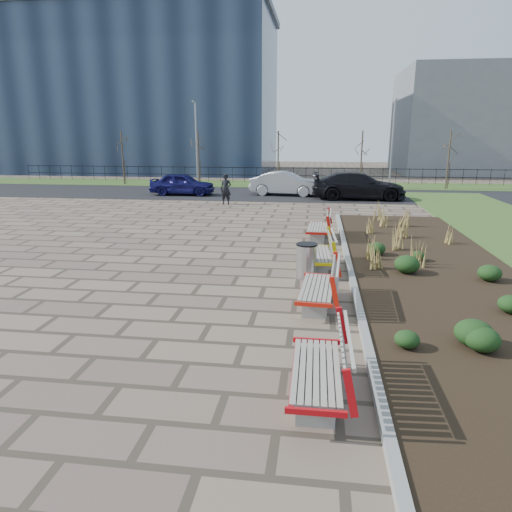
# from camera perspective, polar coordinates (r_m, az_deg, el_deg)

# --- Properties ---
(ground) EXTENTS (120.00, 120.00, 0.00)m
(ground) POSITION_cam_1_polar(r_m,az_deg,el_deg) (9.01, -12.27, -10.13)
(ground) COLOR #71614E
(ground) RESTS_ON ground
(planting_bed) EXTENTS (4.50, 18.00, 0.10)m
(planting_bed) POSITION_cam_1_polar(r_m,az_deg,el_deg) (13.59, 21.48, -1.99)
(planting_bed) COLOR black
(planting_bed) RESTS_ON ground
(planting_curb) EXTENTS (0.16, 18.00, 0.15)m
(planting_curb) POSITION_cam_1_polar(r_m,az_deg,el_deg) (13.21, 11.64, -1.60)
(planting_curb) COLOR gray
(planting_curb) RESTS_ON ground
(grass_verge_far) EXTENTS (80.00, 5.00, 0.04)m
(grass_verge_far) POSITION_cam_1_polar(r_m,az_deg,el_deg) (35.96, 2.94, 8.93)
(grass_verge_far) COLOR #33511E
(grass_verge_far) RESTS_ON ground
(road) EXTENTS (80.00, 7.00, 0.02)m
(road) POSITION_cam_1_polar(r_m,az_deg,el_deg) (30.02, 1.98, 7.74)
(road) COLOR black
(road) RESTS_ON ground
(bench_a) EXTENTS (0.91, 2.10, 1.00)m
(bench_a) POSITION_cam_1_polar(r_m,az_deg,el_deg) (6.88, 7.55, -13.52)
(bench_a) COLOR red
(bench_a) RESTS_ON ground
(bench_b) EXTENTS (1.04, 2.16, 1.00)m
(bench_b) POSITION_cam_1_polar(r_m,az_deg,el_deg) (10.32, 7.67, -3.64)
(bench_b) COLOR red
(bench_b) RESTS_ON ground
(bench_c) EXTENTS (1.00, 2.14, 1.00)m
(bench_c) POSITION_cam_1_polar(r_m,az_deg,el_deg) (13.23, 7.71, 0.51)
(bench_c) COLOR #D2BE0B
(bench_c) RESTS_ON ground
(bench_d) EXTENTS (0.97, 2.13, 1.00)m
(bench_d) POSITION_cam_1_polar(r_m,az_deg,el_deg) (17.08, 7.75, 3.78)
(bench_d) COLOR #A8110B
(bench_d) RESTS_ON ground
(litter_bin) EXTENTS (0.55, 0.55, 0.93)m
(litter_bin) POSITION_cam_1_polar(r_m,az_deg,el_deg) (12.36, 6.32, -0.64)
(litter_bin) COLOR #B2B2B7
(litter_bin) RESTS_ON ground
(pedestrian) EXTENTS (0.63, 0.43, 1.68)m
(pedestrian) POSITION_cam_1_polar(r_m,az_deg,el_deg) (25.55, -3.80, 8.33)
(pedestrian) COLOR black
(pedestrian) RESTS_ON ground
(car_blue) EXTENTS (4.12, 1.71, 1.39)m
(car_blue) POSITION_cam_1_polar(r_m,az_deg,el_deg) (29.88, -9.19, 8.89)
(car_blue) COLOR #131250
(car_blue) RESTS_ON road
(car_silver) EXTENTS (4.63, 2.11, 1.47)m
(car_silver) POSITION_cam_1_polar(r_m,az_deg,el_deg) (29.41, 3.74, 9.03)
(car_silver) COLOR #919498
(car_silver) RESTS_ON road
(car_black) EXTENTS (5.56, 2.38, 1.60)m
(car_black) POSITION_cam_1_polar(r_m,az_deg,el_deg) (28.16, 12.67, 8.57)
(car_black) COLOR black
(car_black) RESTS_ON road
(tree_a) EXTENTS (1.40, 1.40, 4.00)m
(tree_a) POSITION_cam_1_polar(r_m,az_deg,el_deg) (37.30, -16.33, 11.70)
(tree_a) COLOR #4C3D2D
(tree_a) RESTS_ON grass_verge_far
(tree_b) EXTENTS (1.40, 1.40, 4.00)m
(tree_b) POSITION_cam_1_polar(r_m,az_deg,el_deg) (35.33, -7.18, 12.02)
(tree_b) COLOR #4C3D2D
(tree_b) RESTS_ON grass_verge_far
(tree_c) EXTENTS (1.40, 1.40, 4.00)m
(tree_c) POSITION_cam_1_polar(r_m,az_deg,el_deg) (34.31, 2.78, 12.03)
(tree_c) COLOR #4C3D2D
(tree_c) RESTS_ON grass_verge_far
(tree_d) EXTENTS (1.40, 1.40, 4.00)m
(tree_d) POSITION_cam_1_polar(r_m,az_deg,el_deg) (34.33, 13.02, 11.68)
(tree_d) COLOR #4C3D2D
(tree_d) RESTS_ON grass_verge_far
(tree_e) EXTENTS (1.40, 1.40, 4.00)m
(tree_e) POSITION_cam_1_polar(r_m,az_deg,el_deg) (35.37, 22.91, 10.99)
(tree_e) COLOR #4C3D2D
(tree_e) RESTS_ON grass_verge_far
(lamp_west) EXTENTS (0.24, 0.60, 6.00)m
(lamp_west) POSITION_cam_1_polar(r_m,az_deg,el_deg) (34.81, -7.45, 13.62)
(lamp_west) COLOR gray
(lamp_west) RESTS_ON grass_verge_far
(lamp_east) EXTENTS (0.24, 0.60, 6.00)m
(lamp_east) POSITION_cam_1_polar(r_m,az_deg,el_deg) (34.03, 16.64, 13.11)
(lamp_east) COLOR gray
(lamp_east) RESTS_ON grass_verge_far
(railing_fence) EXTENTS (44.00, 0.10, 1.20)m
(railing_fence) POSITION_cam_1_polar(r_m,az_deg,el_deg) (37.39, 3.15, 10.11)
(railing_fence) COLOR black
(railing_fence) RESTS_ON grass_verge_far
(building_glass) EXTENTS (40.00, 14.00, 15.00)m
(building_glass) POSITION_cam_1_polar(r_m,az_deg,el_deg) (53.90, -21.02, 17.97)
(building_glass) COLOR #192338
(building_glass) RESTS_ON ground
(building_grey) EXTENTS (18.00, 12.00, 10.00)m
(building_grey) POSITION_cam_1_polar(r_m,az_deg,el_deg) (52.51, 27.56, 14.66)
(building_grey) COLOR slate
(building_grey) RESTS_ON ground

